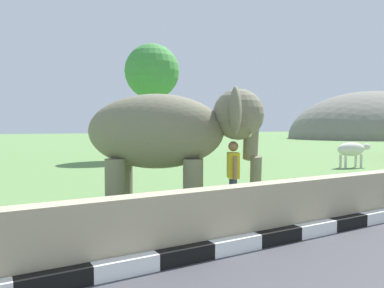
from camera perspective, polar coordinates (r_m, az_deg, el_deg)
name	(u,v)px	position (r m, az deg, el deg)	size (l,w,h in m)	color
striped_curb	(157,261)	(5.31, -5.52, -17.83)	(16.20, 0.20, 0.24)	white
barrier_parapet	(271,210)	(6.69, 12.35, -10.15)	(28.00, 0.36, 1.00)	tan
elephant	(172,133)	(8.27, -3.13, 1.74)	(3.95, 3.48, 2.84)	#73705A
person_handler	(233,173)	(8.32, 6.49, -4.59)	(0.39, 0.60, 1.66)	navy
cow_mid	(352,150)	(19.16, 23.83, -0.83)	(1.93, 0.92, 1.23)	beige
tree_distant	(152,72)	(22.45, -6.30, 11.15)	(3.31, 3.31, 6.98)	brown
hill_east	(371,138)	(69.31, 26.29, 0.81)	(30.28, 24.22, 15.98)	slate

